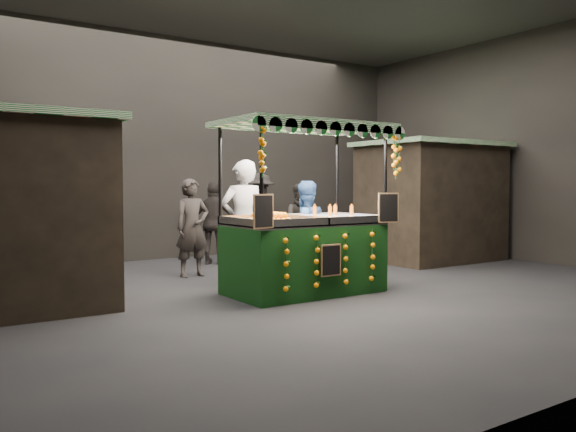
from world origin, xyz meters
TOP-DOWN VIEW (x-y plane):
  - ground at (0.00, 0.00)m, footprint 12.00×12.00m
  - market_hall at (0.00, 0.00)m, footprint 12.10×10.10m
  - neighbour_stall_right at (4.40, 1.50)m, footprint 3.00×2.20m
  - juice_stall at (-0.25, -0.23)m, footprint 2.68×1.58m
  - vendor_grey at (-0.71, 0.90)m, footprint 0.82×0.60m
  - vendor_blue at (0.34, 0.63)m, footprint 0.92×0.76m
  - shopper_0 at (-0.99, 2.27)m, footprint 0.66×0.44m
  - shopper_1 at (1.61, 2.48)m, footprint 1.04×1.00m
  - shopper_2 at (0.09, 3.54)m, footprint 1.06×0.96m
  - shopper_3 at (1.60, 4.23)m, footprint 1.33×1.44m

SIDE VIEW (x-z plane):
  - ground at x=0.00m, z-range 0.00..0.00m
  - juice_stall at x=-0.25m, z-range -0.50..2.10m
  - shopper_1 at x=1.61m, z-range 0.00..1.70m
  - vendor_blue at x=0.34m, z-range 0.00..1.73m
  - shopper_2 at x=0.09m, z-range 0.00..1.74m
  - shopper_0 at x=-0.99m, z-range 0.00..1.77m
  - shopper_3 at x=1.60m, z-range 0.00..1.94m
  - vendor_grey at x=-0.71m, z-range 0.00..2.07m
  - neighbour_stall_right at x=4.40m, z-range 0.01..2.61m
  - market_hall at x=0.00m, z-range 0.86..5.91m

